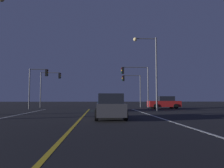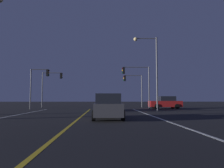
{
  "view_description": "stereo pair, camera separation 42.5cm",
  "coord_description": "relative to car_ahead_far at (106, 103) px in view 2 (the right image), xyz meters",
  "views": [
    {
      "loc": [
        1.25,
        -0.28,
        1.37
      ],
      "look_at": [
        2.62,
        22.72,
        2.92
      ],
      "focal_mm": 35.01,
      "sensor_mm": 36.0,
      "label": 1
    },
    {
      "loc": [
        1.68,
        -0.28,
        1.37
      ],
      "look_at": [
        2.62,
        22.72,
        2.92
      ],
      "focal_mm": 35.01,
      "sensor_mm": 36.0,
      "label": 2
    }
  ],
  "objects": [
    {
      "name": "car_crossing_side",
      "position": [
        8.18,
        4.47,
        0.0
      ],
      "size": [
        4.3,
        2.02,
        1.7
      ],
      "rotation": [
        0.0,
        0.0,
        3.14
      ],
      "color": "black",
      "rests_on": "ground"
    },
    {
      "name": "car_lead_same_lane",
      "position": [
        -0.02,
        -10.29,
        0.0
      ],
      "size": [
        2.02,
        4.3,
        1.7
      ],
      "rotation": [
        0.0,
        0.0,
        1.57
      ],
      "color": "black",
      "rests_on": "ground"
    },
    {
      "name": "traffic_light_far_left",
      "position": [
        -8.37,
        9.43,
        3.25
      ],
      "size": [
        3.2,
        0.36,
        5.48
      ],
      "color": "#4C4C51",
      "rests_on": "ground"
    },
    {
      "name": "lane_edge_right",
      "position": [
        3.56,
        -13.68,
        -0.82
      ],
      "size": [
        0.16,
        34.23,
        0.01
      ],
      "primitive_type": "cube",
      "color": "silver",
      "rests_on": "ground"
    },
    {
      "name": "traffic_light_near_left",
      "position": [
        -8.72,
        3.93,
        3.07
      ],
      "size": [
        2.49,
        0.36,
        5.28
      ],
      "color": "#4C4C51",
      "rests_on": "ground"
    },
    {
      "name": "car_ahead_far",
      "position": [
        0.0,
        0.0,
        0.0
      ],
      "size": [
        2.02,
        4.3,
        1.7
      ],
      "rotation": [
        0.0,
        0.0,
        1.57
      ],
      "color": "black",
      "rests_on": "ground"
    },
    {
      "name": "traffic_light_far_right",
      "position": [
        4.37,
        9.43,
        2.99
      ],
      "size": [
        3.03,
        0.36,
        5.12
      ],
      "rotation": [
        0.0,
        0.0,
        3.14
      ],
      "color": "#4C4C51",
      "rests_on": "ground"
    },
    {
      "name": "street_lamp_right_far",
      "position": [
        5.13,
        -0.74,
        4.51
      ],
      "size": [
        2.73,
        0.44,
        8.39
      ],
      "rotation": [
        0.0,
        0.0,
        3.14
      ],
      "color": "#4C4C51",
      "rests_on": "ground"
    },
    {
      "name": "lane_center_divider",
      "position": [
        -2.02,
        -13.68,
        -0.82
      ],
      "size": [
        0.16,
        34.23,
        0.01
      ],
      "primitive_type": "cube",
      "color": "gold",
      "rests_on": "ground"
    },
    {
      "name": "traffic_light_near_right",
      "position": [
        4.08,
        3.93,
        3.4
      ],
      "size": [
        3.73,
        0.36,
        5.66
      ],
      "rotation": [
        0.0,
        0.0,
        3.14
      ],
      "color": "#4C4C51",
      "rests_on": "ground"
    }
  ]
}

